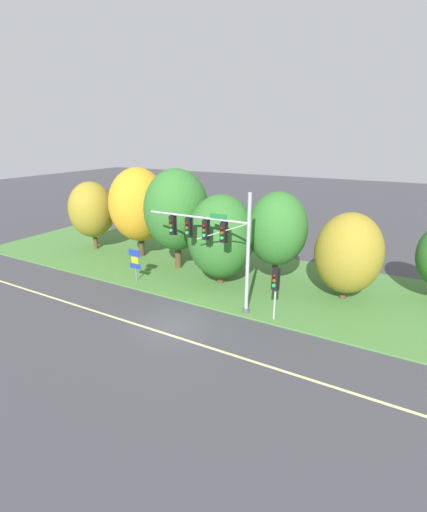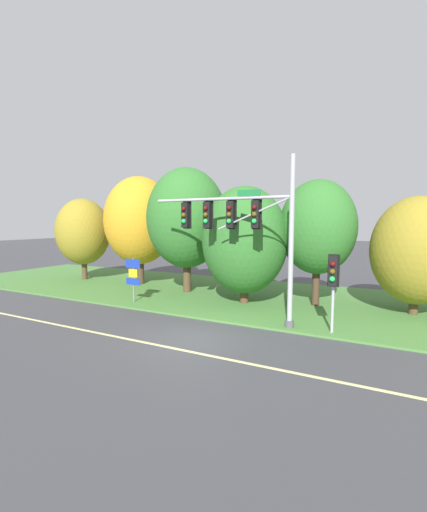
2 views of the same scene
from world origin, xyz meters
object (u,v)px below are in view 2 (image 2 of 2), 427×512
object	(u,v)px
tree_left_of_mast	(140,221)
tree_tall_centre	(318,227)
route_sign_post	(133,274)
tree_right_far	(417,251)
traffic_signal_mast	(241,224)
tree_nearest_road	(83,232)
tree_behind_signpost	(187,218)
pedestrian_signal_near_kerb	(333,276)
tree_mid_verge	(245,240)

from	to	relation	value
tree_left_of_mast	tree_tall_centre	distance (m)	12.85
route_sign_post	tree_right_far	size ratio (longest dim) A/B	0.43
traffic_signal_mast	tree_nearest_road	size ratio (longest dim) A/B	1.15
tree_nearest_road	tree_behind_signpost	bearing A→B (deg)	-2.39
tree_nearest_road	tree_behind_signpost	size ratio (longest dim) A/B	0.80
route_sign_post	tree_tall_centre	size ratio (longest dim) A/B	0.37
tree_left_of_mast	tree_right_far	distance (m)	17.57
traffic_signal_mast	route_sign_post	distance (m)	7.53
pedestrian_signal_near_kerb	route_sign_post	world-z (taller)	pedestrian_signal_near_kerb
tree_behind_signpost	tree_mid_verge	bearing A→B (deg)	-14.27
tree_behind_signpost	tree_right_far	xyz separation A→B (m)	(12.91, 0.46, -1.62)
tree_mid_verge	tree_tall_centre	size ratio (longest dim) A/B	0.96
tree_left_of_mast	tree_right_far	size ratio (longest dim) A/B	1.35
traffic_signal_mast	tree_behind_signpost	world-z (taller)	tree_behind_signpost
tree_left_of_mast	tree_mid_verge	world-z (taller)	tree_left_of_mast
tree_mid_verge	tree_tall_centre	bearing A→B (deg)	18.97
traffic_signal_mast	tree_tall_centre	size ratio (longest dim) A/B	1.08
pedestrian_signal_near_kerb	tree_mid_verge	xyz separation A→B (m)	(-5.24, 3.39, 1.16)
tree_behind_signpost	pedestrian_signal_near_kerb	bearing A→B (deg)	-24.95
route_sign_post	tree_left_of_mast	distance (m)	6.57
tree_right_far	route_sign_post	bearing A→B (deg)	-163.01
tree_behind_signpost	tree_right_far	bearing A→B (deg)	2.04
tree_mid_verge	tree_left_of_mast	bearing A→B (deg)	167.41
route_sign_post	tree_left_of_mast	size ratio (longest dim) A/B	0.32
route_sign_post	tree_mid_verge	distance (m)	6.64
route_sign_post	tree_right_far	bearing A→B (deg)	16.99
tree_nearest_road	tree_mid_verge	xyz separation A→B (m)	(14.40, -1.56, -0.25)
tree_tall_centre	tree_behind_signpost	bearing A→B (deg)	-179.11
traffic_signal_mast	route_sign_post	size ratio (longest dim) A/B	2.95
tree_left_of_mast	tree_right_far	bearing A→B (deg)	-1.39
tree_behind_signpost	tree_tall_centre	xyz separation A→B (m)	(8.23, 0.13, -0.52)
traffic_signal_mast	tree_mid_verge	size ratio (longest dim) A/B	1.13
tree_right_far	traffic_signal_mast	bearing A→B (deg)	-145.57
pedestrian_signal_near_kerb	tree_tall_centre	size ratio (longest dim) A/B	0.48
traffic_signal_mast	tree_mid_verge	world-z (taller)	traffic_signal_mast
tree_mid_verge	tree_right_far	size ratio (longest dim) A/B	1.12
tree_mid_verge	route_sign_post	bearing A→B (deg)	-154.73
traffic_signal_mast	tree_behind_signpost	size ratio (longest dim) A/B	0.92
tree_left_of_mast	tree_behind_signpost	distance (m)	4.68
traffic_signal_mast	tree_left_of_mast	distance (m)	11.61
pedestrian_signal_near_kerb	tree_behind_signpost	size ratio (longest dim) A/B	0.41
traffic_signal_mast	pedestrian_signal_near_kerb	xyz separation A→B (m)	(4.05, -0.06, -2.09)
pedestrian_signal_near_kerb	tree_left_of_mast	bearing A→B (deg)	159.29
traffic_signal_mast	tree_mid_verge	bearing A→B (deg)	109.63
tree_nearest_road	tree_right_far	distance (m)	22.81
tree_tall_centre	tree_nearest_road	bearing A→B (deg)	179.10
pedestrian_signal_near_kerb	tree_behind_signpost	xyz separation A→B (m)	(-9.76, 4.54, 2.41)
tree_right_far	tree_mid_verge	bearing A→B (deg)	-169.15
route_sign_post	tree_left_of_mast	bearing A→B (deg)	125.38
tree_left_of_mast	tree_behind_signpost	size ratio (longest dim) A/B	0.98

